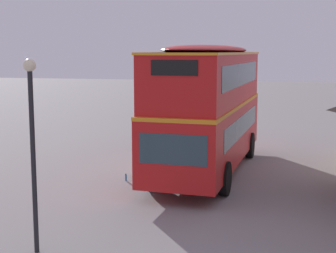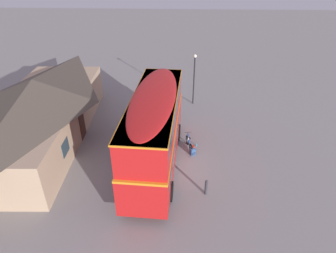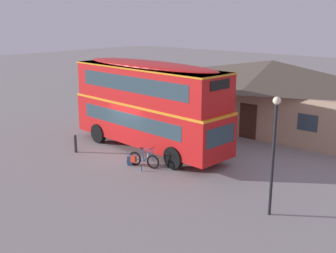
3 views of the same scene
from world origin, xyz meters
TOP-DOWN VIEW (x-y plane):
  - ground_plane at (0.00, 0.00)m, footprint 120.00×120.00m
  - double_decker_bus at (0.54, 0.94)m, footprint 9.88×3.06m
  - touring_bicycle at (2.20, -1.22)m, footprint 1.69×0.69m
  - backpack_on_ground at (1.55, -1.40)m, footprint 0.40×0.42m
  - water_bottle_blue_sports at (2.59, -1.69)m, footprint 0.06×0.06m
  - street_lamp at (9.23, -1.65)m, footprint 0.28×0.28m
  - kerb_bollard at (-2.06, -2.03)m, footprint 0.16×0.16m

SIDE VIEW (x-z plane):
  - ground_plane at x=0.00m, z-range 0.00..0.00m
  - water_bottle_blue_sports at x=2.59m, z-range -0.01..0.24m
  - backpack_on_ground at x=1.55m, z-range 0.01..0.52m
  - touring_bicycle at x=2.20m, z-range -0.14..0.88m
  - kerb_bollard at x=-2.06m, z-range 0.01..0.98m
  - double_decker_bus at x=0.54m, z-range 0.25..5.04m
  - street_lamp at x=9.23m, z-range 0.54..4.94m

